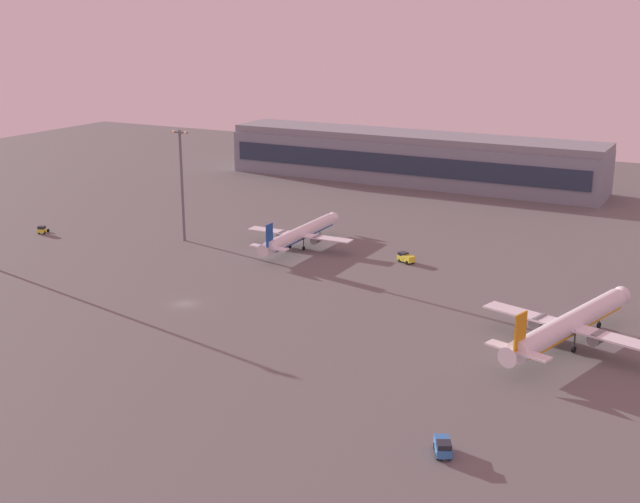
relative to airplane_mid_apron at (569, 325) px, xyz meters
name	(u,v)px	position (x,y,z in m)	size (l,w,h in m)	color
ground_plane	(185,304)	(-71.14, -13.54, -3.95)	(416.00, 416.00, 0.00)	#605E5B
terminal_building	(411,158)	(-77.87, 120.66, 4.15)	(126.94, 22.40, 16.40)	gray
airplane_mid_apron	(569,325)	(0.00, 0.00, 0.00)	(31.42, 40.02, 10.44)	white
airplane_near_gate	(300,234)	(-71.01, 32.59, -0.50)	(27.50, 35.40, 9.10)	white
maintenance_van	(443,446)	(-6.36, -44.76, -2.77)	(3.62, 4.58, 2.25)	#3372BF
pushback_tug	(42,230)	(-136.32, 12.63, -2.88)	(2.64, 3.47, 2.05)	yellow
cargo_loader	(406,258)	(-43.47, 32.89, -2.77)	(4.58, 3.61, 2.25)	yellow
apron_light_central	(182,179)	(-99.76, 24.48, 11.79)	(4.80, 0.90, 27.75)	slate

